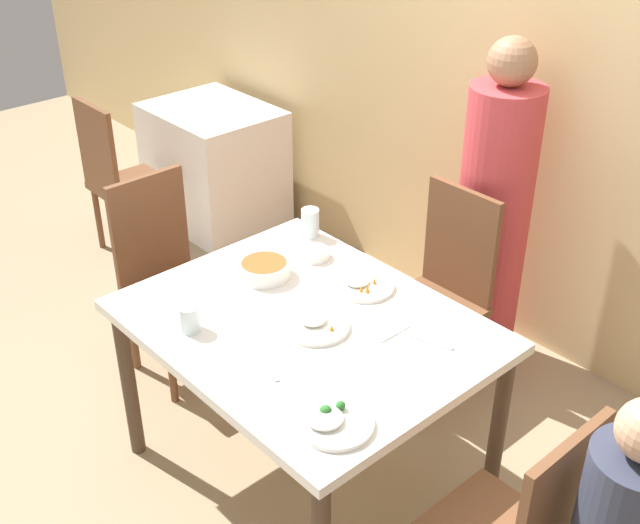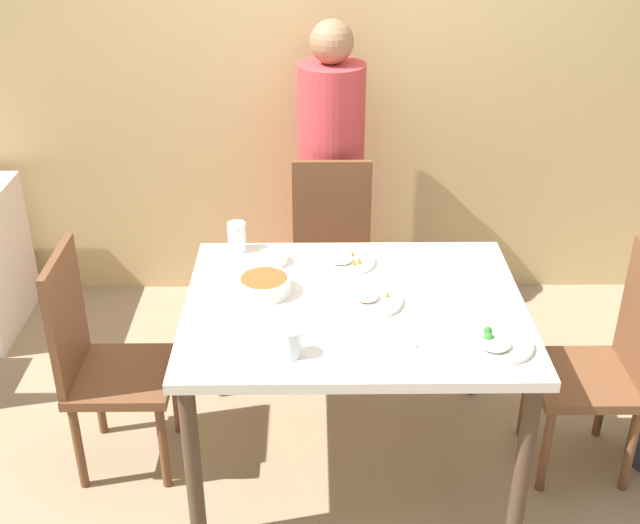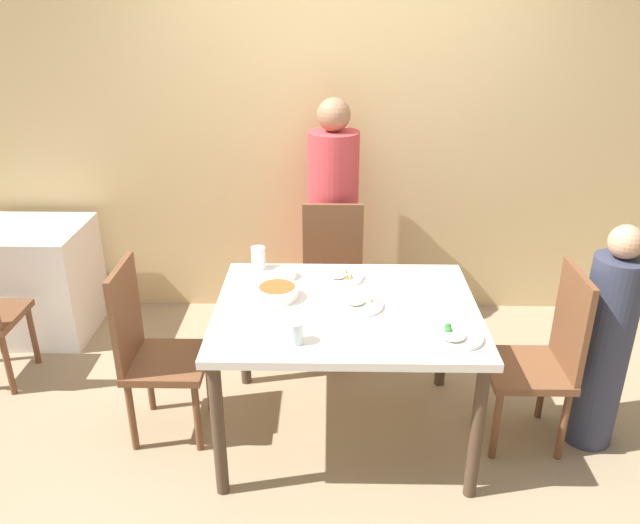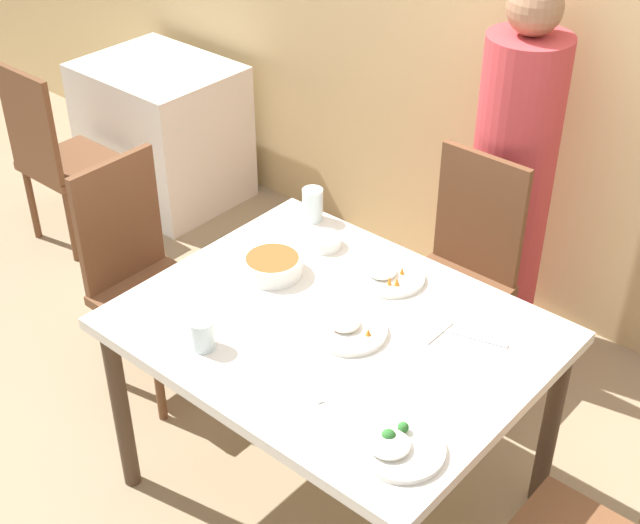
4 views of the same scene
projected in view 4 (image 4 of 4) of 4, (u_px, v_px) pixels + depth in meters
ground_plane at (332, 489)px, 3.22m from camera, size 10.00×10.00×0.00m
wall_back at (585, 19)px, 3.38m from camera, size 10.00×0.06×2.70m
dining_table at (334, 346)px, 2.84m from camera, size 1.28×1.01×0.75m
chair_adult_spot at (460, 268)px, 3.50m from camera, size 0.40×0.40×0.95m
chair_empty_left at (143, 273)px, 3.47m from camera, size 0.40×0.40×0.95m
person_adult at (510, 187)px, 3.58m from camera, size 0.33×0.33×1.56m
bowl_curry at (273, 265)px, 3.01m from camera, size 0.21×0.21×0.06m
plate_rice_adult at (349, 329)px, 2.76m from camera, size 0.24×0.24×0.05m
plate_rice_child at (398, 447)px, 2.34m from camera, size 0.24×0.24×0.06m
plate_noodles at (389, 276)px, 2.99m from camera, size 0.23×0.23×0.05m
bowl_rice_small at (325, 241)px, 3.16m from camera, size 0.12×0.12×0.04m
glass_water_tall at (202, 334)px, 2.68m from camera, size 0.08×0.08×0.10m
glass_water_short at (313, 204)px, 3.29m from camera, size 0.08×0.08×0.13m
napkin_folded at (422, 325)px, 2.79m from camera, size 0.14×0.14×0.01m
fork_steel at (307, 383)px, 2.57m from camera, size 0.17×0.09×0.01m
spoon_steel at (479, 338)px, 2.74m from camera, size 0.18×0.07×0.01m
background_table at (163, 132)px, 4.79m from camera, size 0.78×0.63×0.75m
chair_background at (56, 154)px, 4.31m from camera, size 0.40×0.40×0.95m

